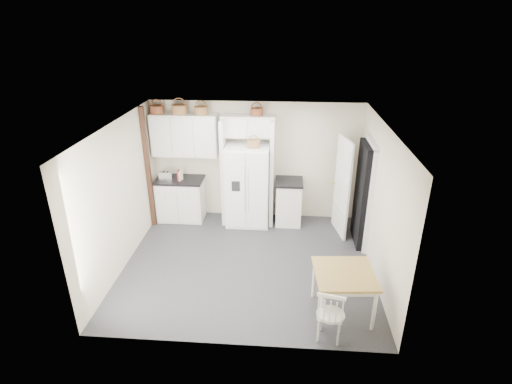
{
  "coord_description": "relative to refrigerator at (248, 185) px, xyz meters",
  "views": [
    {
      "loc": [
        0.62,
        -6.2,
        4.23
      ],
      "look_at": [
        0.12,
        0.4,
        1.28
      ],
      "focal_mm": 28.0,
      "sensor_mm": 36.0,
      "label": 1
    }
  ],
  "objects": [
    {
      "name": "cookbook_red",
      "position": [
        -1.49,
        -0.0,
        0.19
      ],
      "size": [
        0.04,
        0.15,
        0.22
      ],
      "primitive_type": "cube",
      "rotation": [
        0.0,
        0.0,
        0.05
      ],
      "color": "maroon",
      "rests_on": "counter_left"
    },
    {
      "name": "base_cab_right",
      "position": [
        0.88,
        0.08,
        -0.41
      ],
      "size": [
        0.54,
        0.64,
        0.95
      ],
      "primitive_type": "cube",
      "color": "white",
      "rests_on": "floor"
    },
    {
      "name": "counter_left",
      "position": [
        -1.5,
        0.08,
        0.06
      ],
      "size": [
        1.03,
        0.67,
        0.04
      ],
      "primitive_type": "cube",
      "color": "black",
      "rests_on": "base_cab_left"
    },
    {
      "name": "wall_left",
      "position": [
        -2.1,
        -1.62,
        0.42
      ],
      "size": [
        0.0,
        4.0,
        4.0
      ],
      "primitive_type": "plane",
      "rotation": [
        1.57,
        0.0,
        1.57
      ],
      "color": "beige",
      "rests_on": "floor"
    },
    {
      "name": "doorway_void",
      "position": [
        2.31,
        -0.62,
        0.14
      ],
      "size": [
        0.18,
        0.85,
        2.05
      ],
      "primitive_type": "cube",
      "color": "black",
      "rests_on": "floor"
    },
    {
      "name": "basket_bridge_b",
      "position": [
        0.17,
        0.21,
        1.54
      ],
      "size": [
        0.26,
        0.26,
        0.15
      ],
      "primitive_type": "cylinder",
      "color": "brown",
      "rests_on": "bridge_cabinet"
    },
    {
      "name": "dining_table",
      "position": [
        1.71,
        -2.83,
        -0.51
      ],
      "size": [
        0.95,
        0.95,
        0.73
      ],
      "primitive_type": "cube",
      "rotation": [
        0.0,
        0.0,
        0.08
      ],
      "color": "olive",
      "rests_on": "floor"
    },
    {
      "name": "wall_right",
      "position": [
        2.4,
        -1.62,
        0.42
      ],
      "size": [
        0.0,
        4.0,
        4.0
      ],
      "primitive_type": "plane",
      "rotation": [
        1.57,
        0.0,
        -1.57
      ],
      "color": "beige",
      "rests_on": "floor"
    },
    {
      "name": "ceiling",
      "position": [
        0.15,
        -1.62,
        1.72
      ],
      "size": [
        4.5,
        4.5,
        0.0
      ],
      "primitive_type": "plane",
      "color": "white",
      "rests_on": "wall_back"
    },
    {
      "name": "door_slab",
      "position": [
        1.95,
        -0.29,
        0.14
      ],
      "size": [
        0.21,
        0.79,
        2.05
      ],
      "primitive_type": "cube",
      "rotation": [
        0.0,
        0.0,
        -1.36
      ],
      "color": "white",
      "rests_on": "floor"
    },
    {
      "name": "fridge_panel_left",
      "position": [
        -0.51,
        0.08,
        0.27
      ],
      "size": [
        0.08,
        0.6,
        2.3
      ],
      "primitive_type": "cube",
      "color": "white",
      "rests_on": "floor"
    },
    {
      "name": "wall_back",
      "position": [
        0.15,
        0.38,
        0.42
      ],
      "size": [
        4.5,
        0.0,
        4.5
      ],
      "primitive_type": "plane",
      "rotation": [
        1.57,
        0.0,
        0.0
      ],
      "color": "beige",
      "rests_on": "floor"
    },
    {
      "name": "bridge_cabinet",
      "position": [
        0.0,
        0.21,
        1.24
      ],
      "size": [
        1.12,
        0.34,
        0.45
      ],
      "primitive_type": "cube",
      "color": "white",
      "rests_on": "wall_back"
    },
    {
      "name": "fridge_panel_right",
      "position": [
        0.51,
        0.08,
        0.27
      ],
      "size": [
        0.08,
        0.6,
        2.3
      ],
      "primitive_type": "cube",
      "color": "white",
      "rests_on": "floor"
    },
    {
      "name": "refrigerator",
      "position": [
        0.0,
        0.0,
        0.0
      ],
      "size": [
        0.91,
        0.73,
        1.76
      ],
      "primitive_type": "cube",
      "color": "white",
      "rests_on": "floor"
    },
    {
      "name": "floor",
      "position": [
        0.15,
        -1.62,
        -0.88
      ],
      "size": [
        4.5,
        4.5,
        0.0
      ],
      "primitive_type": "plane",
      "color": "#2C2C2D",
      "rests_on": "ground"
    },
    {
      "name": "counter_right",
      "position": [
        0.88,
        0.08,
        0.09
      ],
      "size": [
        0.58,
        0.69,
        0.04
      ],
      "primitive_type": "cube",
      "color": "black",
      "rests_on": "base_cab_right"
    },
    {
      "name": "base_cab_left",
      "position": [
        -1.5,
        0.08,
        -0.42
      ],
      "size": [
        0.99,
        0.62,
        0.92
      ],
      "primitive_type": "cube",
      "color": "white",
      "rests_on": "floor"
    },
    {
      "name": "trim_post",
      "position": [
        -2.05,
        -0.27,
        0.42
      ],
      "size": [
        0.09,
        0.09,
        2.6
      ],
      "primitive_type": "cube",
      "color": "black",
      "rests_on": "floor"
    },
    {
      "name": "basket_upper_a",
      "position": [
        -1.89,
        0.21,
        1.55
      ],
      "size": [
        0.29,
        0.29,
        0.16
      ],
      "primitive_type": "cylinder",
      "color": "brown",
      "rests_on": "upper_cabinet"
    },
    {
      "name": "basket_upper_b",
      "position": [
        -1.42,
        0.21,
        1.56
      ],
      "size": [
        0.32,
        0.32,
        0.19
      ],
      "primitive_type": "cylinder",
      "color": "brown",
      "rests_on": "upper_cabinet"
    },
    {
      "name": "basket_fridge_b",
      "position": [
        0.13,
        -0.1,
        0.95
      ],
      "size": [
        0.26,
        0.26,
        0.14
      ],
      "primitive_type": "cylinder",
      "color": "brown",
      "rests_on": "refrigerator"
    },
    {
      "name": "windsor_chair",
      "position": [
        1.47,
        -3.37,
        -0.48
      ],
      "size": [
        0.46,
        0.43,
        0.81
      ],
      "primitive_type": "cube",
      "rotation": [
        0.0,
        0.0,
        -0.21
      ],
      "color": "white",
      "rests_on": "floor"
    },
    {
      "name": "toaster",
      "position": [
        -1.76,
        -0.02,
        0.17
      ],
      "size": [
        0.28,
        0.17,
        0.19
      ],
      "primitive_type": "cube",
      "rotation": [
        0.0,
        0.0,
        0.04
      ],
      "color": "silver",
      "rests_on": "counter_left"
    },
    {
      "name": "cookbook_cream",
      "position": [
        -1.45,
        -0.0,
        0.18
      ],
      "size": [
        0.06,
        0.14,
        0.21
      ],
      "primitive_type": "cube",
      "rotation": [
        0.0,
        0.0,
        -0.24
      ],
      "color": "beige",
      "rests_on": "counter_left"
    },
    {
      "name": "upper_cabinet",
      "position": [
        -1.35,
        0.21,
        1.02
      ],
      "size": [
        1.4,
        0.34,
        0.9
      ],
      "primitive_type": "cube",
      "color": "white",
      "rests_on": "wall_back"
    },
    {
      "name": "basket_upper_c",
      "position": [
        -0.96,
        0.21,
        1.55
      ],
      "size": [
        0.28,
        0.28,
        0.16
      ],
      "primitive_type": "cylinder",
      "color": "brown",
      "rests_on": "upper_cabinet"
    }
  ]
}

